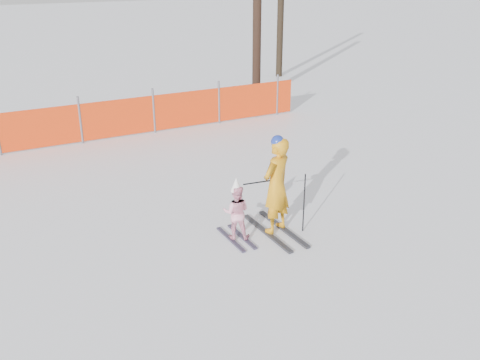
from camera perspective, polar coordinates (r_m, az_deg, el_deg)
name	(u,v)px	position (r m, az deg, el deg)	size (l,w,h in m)	color
ground	(254,245)	(9.08, 1.50, -6.91)	(120.00, 120.00, 0.00)	white
adult	(276,186)	(9.13, 3.90, -0.59)	(0.73, 1.56, 1.79)	black
child	(236,212)	(9.03, -0.40, -3.39)	(0.59, 0.97, 1.14)	black
ski_poles	(290,197)	(9.22, 5.34, -1.81)	(1.06, 0.30, 1.09)	black
safety_fence	(50,127)	(14.41, -19.65, 5.38)	(14.52, 0.06, 1.25)	#595960
tree_trunks	(269,10)	(20.16, 3.12, 17.65)	(3.14, 3.37, 5.65)	black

